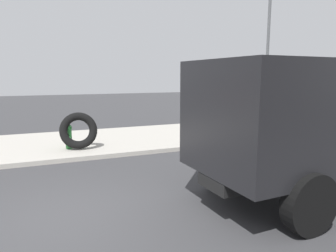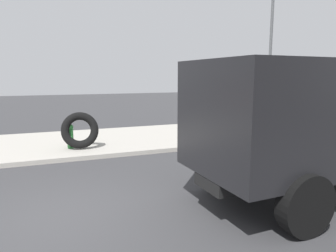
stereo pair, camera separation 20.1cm
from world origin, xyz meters
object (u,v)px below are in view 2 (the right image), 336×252
Objects in this scene: fire_hydrant at (70,135)px; dump_truck_gray at (333,124)px; loose_tire at (80,130)px; street_light_pole at (270,66)px.

dump_truck_gray is at bearing -49.36° from fire_hydrant.
loose_tire is at bearing 129.81° from dump_truck_gray.
loose_tire is (0.32, -0.20, 0.20)m from fire_hydrant.
street_light_pole reaches higher than dump_truck_gray.
street_light_pole is at bearing -1.56° from loose_tire.
dump_truck_gray is (5.32, -6.19, 1.00)m from fire_hydrant.
fire_hydrant is 0.43m from loose_tire.
street_light_pole is (7.85, -0.21, 2.30)m from loose_tire.
fire_hydrant is at bearing 177.09° from street_light_pole.
fire_hydrant is at bearing 147.84° from loose_tire.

